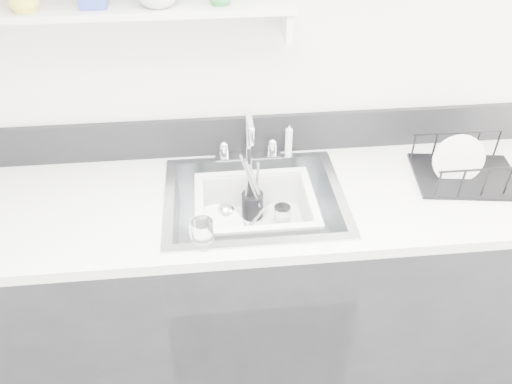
{
  "coord_description": "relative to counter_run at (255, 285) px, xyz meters",
  "views": [
    {
      "loc": [
        -0.14,
        -0.21,
        2.01
      ],
      "look_at": [
        0.0,
        1.14,
        0.98
      ],
      "focal_mm": 35.0,
      "sensor_mm": 36.0,
      "label": 1
    }
  ],
  "objects": [
    {
      "name": "sink",
      "position": [
        0.0,
        0.0,
        0.37
      ],
      "size": [
        0.64,
        0.52,
        0.2
      ],
      "primitive_type": null,
      "color": "silver",
      "rests_on": "counter_run"
    },
    {
      "name": "bowl_small",
      "position": [
        0.1,
        -0.06,
        0.33
      ],
      "size": [
        0.13,
        0.13,
        0.04
      ],
      "primitive_type": "imported",
      "rotation": [
        0.0,
        0.0,
        0.15
      ],
      "color": "white",
      "rests_on": "wash_tub"
    },
    {
      "name": "room_shell",
      "position": [
        0.0,
        -0.8,
        1.22
      ],
      "size": [
        3.5,
        3.0,
        2.6
      ],
      "color": "silver",
      "rests_on": "ground"
    },
    {
      "name": "side_sprayer",
      "position": [
        0.16,
        0.25,
        0.53
      ],
      "size": [
        0.03,
        0.03,
        0.14
      ],
      "primitive_type": "cylinder",
      "color": "silver",
      "rests_on": "counter_run"
    },
    {
      "name": "dish_rack",
      "position": [
        0.8,
        0.04,
        0.53
      ],
      "size": [
        0.41,
        0.33,
        0.13
      ],
      "primitive_type": null,
      "rotation": [
        0.0,
        0.0,
        -0.14
      ],
      "color": "black",
      "rests_on": "counter_run"
    },
    {
      "name": "wall_shelf",
      "position": [
        -0.35,
        0.23,
        1.05
      ],
      "size": [
        1.0,
        0.16,
        0.12
      ],
      "color": "silver",
      "rests_on": "room_shell"
    },
    {
      "name": "faucet",
      "position": [
        0.0,
        0.25,
        0.52
      ],
      "size": [
        0.26,
        0.18,
        0.23
      ],
      "color": "silver",
      "rests_on": "counter_run"
    },
    {
      "name": "counter_run",
      "position": [
        0.0,
        0.0,
        0.0
      ],
      "size": [
        3.2,
        0.62,
        0.92
      ],
      "color": "black",
      "rests_on": "ground"
    },
    {
      "name": "wash_tub",
      "position": [
        0.0,
        -0.0,
        0.38
      ],
      "size": [
        0.46,
        0.38,
        0.17
      ],
      "primitive_type": null,
      "rotation": [
        0.0,
        0.0,
        -0.08
      ],
      "color": "silver",
      "rests_on": "sink"
    },
    {
      "name": "tumbler_counter",
      "position": [
        -0.19,
        -0.23,
        0.51
      ],
      "size": [
        0.09,
        0.09,
        0.09
      ],
      "primitive_type": "cylinder",
      "rotation": [
        0.0,
        0.0,
        0.38
      ],
      "color": "white",
      "rests_on": "counter_run"
    },
    {
      "name": "plate_stack",
      "position": [
        -0.13,
        -0.04,
        0.33
      ],
      "size": [
        0.24,
        0.24,
        0.09
      ],
      "rotation": [
        0.0,
        0.0,
        -0.12
      ],
      "color": "white",
      "rests_on": "wash_tub"
    },
    {
      "name": "utensil_cup",
      "position": [
        -0.0,
        0.08,
        0.37
      ],
      "size": [
        0.08,
        0.08,
        0.28
      ],
      "rotation": [
        0.0,
        0.0,
        -0.26
      ],
      "color": "black",
      "rests_on": "wash_tub"
    },
    {
      "name": "tumbler_in_tub",
      "position": [
        0.1,
        0.01,
        0.35
      ],
      "size": [
        0.08,
        0.08,
        0.09
      ],
      "primitive_type": "cylinder",
      "rotation": [
        0.0,
        0.0,
        -0.33
      ],
      "color": "white",
      "rests_on": "wash_tub"
    },
    {
      "name": "ladle",
      "position": [
        -0.04,
        -0.0,
        0.35
      ],
      "size": [
        0.31,
        0.22,
        0.08
      ],
      "primitive_type": null,
      "rotation": [
        0.0,
        0.0,
        -0.47
      ],
      "color": "silver",
      "rests_on": "wash_tub"
    },
    {
      "name": "backsplash",
      "position": [
        0.0,
        0.3,
        0.54
      ],
      "size": [
        3.2,
        0.02,
        0.16
      ],
      "primitive_type": "cube",
      "color": "black",
      "rests_on": "counter_run"
    }
  ]
}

